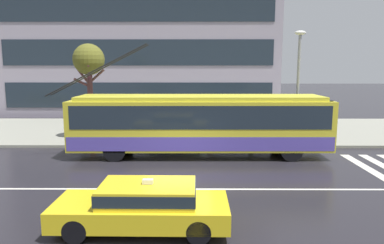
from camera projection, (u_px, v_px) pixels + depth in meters
The scene contains 13 objects.
ground_plane at pixel (179, 179), 13.78m from camera, with size 160.00×160.00×0.00m, color #232127.
sidewalk_slab at pixel (185, 130), 23.94m from camera, with size 80.00×10.00×0.14m, color gray.
crosswalk_stripe_edge_near at pixel (365, 167), 15.36m from camera, with size 0.44×4.40×0.01m, color beige.
lane_centre_line at pixel (178, 189), 12.59m from camera, with size 72.00×0.14×0.01m, color silver.
trolleybus at pixel (200, 123), 17.17m from camera, with size 13.59×2.57×5.42m.
taxi_oncoming_near at pixel (144, 204), 9.40m from camera, with size 4.65×1.84×1.39m.
bus_shelter at pixel (177, 105), 20.60m from camera, with size 3.91×1.84×2.58m.
pedestrian_at_shelter at pixel (252, 112), 20.19m from camera, with size 1.17×1.17×2.03m.
pedestrian_approaching_curb at pixel (158, 114), 19.84m from camera, with size 1.30×1.30×1.95m.
pedestrian_walking_past at pixel (212, 113), 19.98m from camera, with size 1.27×1.27×1.98m.
street_lamp at pixel (298, 77), 18.82m from camera, with size 0.60×0.32×6.08m.
street_tree_bare at pixel (89, 63), 20.30m from camera, with size 1.82×1.80×5.52m.
office_tower_corner_left at pixel (146, 17), 34.22m from camera, with size 24.42×11.32×18.30m.
Camera 1 is at (0.59, -13.27, 4.33)m, focal length 32.94 mm.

